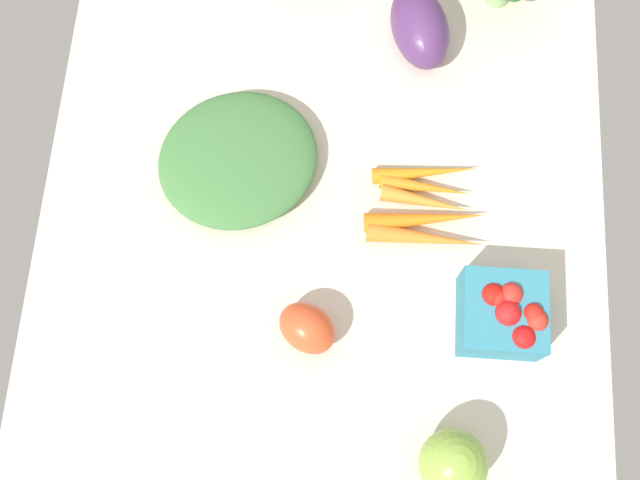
{
  "coord_description": "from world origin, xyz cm",
  "views": [
    {
      "loc": [
        -29.19,
        -1.93,
        99.04
      ],
      "look_at": [
        0.0,
        0.0,
        4.0
      ],
      "focal_mm": 42.74,
      "sensor_mm": 36.0,
      "label": 1
    }
  ],
  "objects": [
    {
      "name": "tablecloth",
      "position": [
        0.0,
        0.0,
        1.0
      ],
      "size": [
        104.0,
        76.0,
        2.0
      ],
      "primitive_type": "cube",
      "color": "beige",
      "rests_on": "ground"
    },
    {
      "name": "berry_basket",
      "position": [
        -8.66,
        -23.49,
        5.86
      ],
      "size": [
        10.32,
        10.32,
        7.89
      ],
      "color": "teal",
      "rests_on": "tablecloth"
    },
    {
      "name": "roma_tomato",
      "position": [
        -11.9,
        0.83,
        4.91
      ],
      "size": [
        9.02,
        9.55,
        5.82
      ],
      "primitive_type": "ellipsoid",
      "rotation": [
        0.0,
        0.0,
        1.0
      ],
      "color": "#E54E28",
      "rests_on": "tablecloth"
    },
    {
      "name": "eggplant",
      "position": [
        31.58,
        -11.93,
        5.88
      ],
      "size": [
        14.79,
        11.25,
        7.77
      ],
      "primitive_type": "ellipsoid",
      "rotation": [
        0.0,
        0.0,
        3.44
      ],
      "color": "#532F64",
      "rests_on": "tablecloth"
    },
    {
      "name": "leafy_greens_clump",
      "position": [
        10.63,
        11.81,
        4.13
      ],
      "size": [
        27.35,
        28.19,
        4.27
      ],
      "primitive_type": "ellipsoid",
      "rotation": [
        0.0,
        0.0,
        2.01
      ],
      "color": "#437B3F",
      "rests_on": "tablecloth"
    },
    {
      "name": "carrot_bunch",
      "position": [
        5.45,
        -13.76,
        3.25
      ],
      "size": [
        13.37,
        16.53,
        2.75
      ],
      "color": "orange",
      "rests_on": "tablecloth"
    },
    {
      "name": "heirloom_tomato_green",
      "position": [
        -27.07,
        -17.44,
        6.11
      ],
      "size": [
        8.21,
        8.21,
        8.21
      ],
      "primitive_type": "sphere",
      "color": "#86B443",
      "rests_on": "tablecloth"
    }
  ]
}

